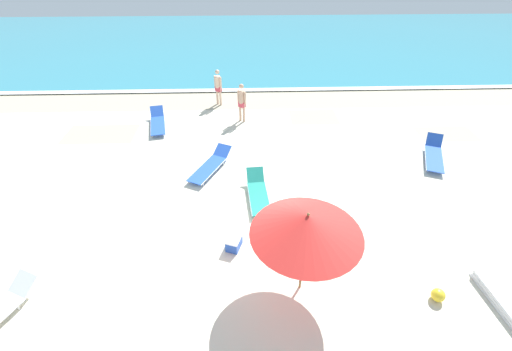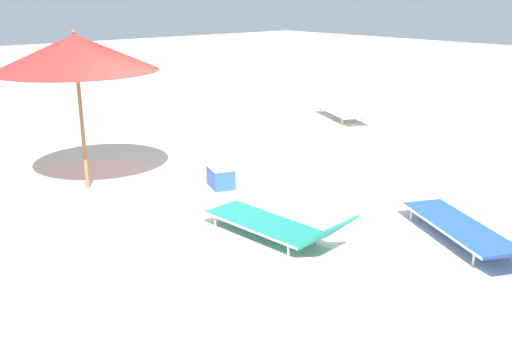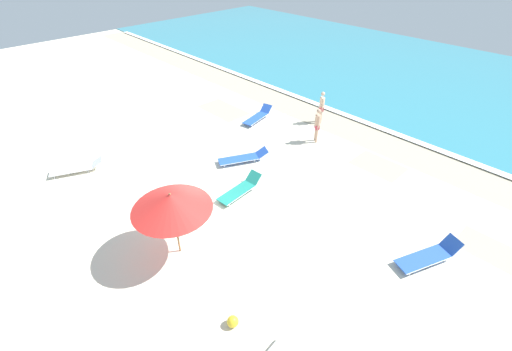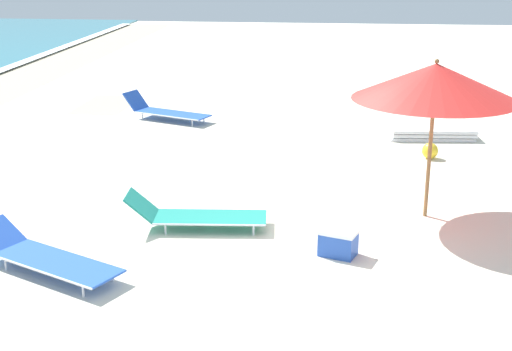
% 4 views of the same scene
% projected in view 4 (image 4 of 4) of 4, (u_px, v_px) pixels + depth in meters
% --- Properties ---
extents(ground_plane, '(60.00, 60.00, 0.16)m').
position_uv_depth(ground_plane, '(290.00, 242.00, 10.40)').
color(ground_plane, beige).
extents(beach_umbrella, '(2.47, 2.47, 2.47)m').
position_uv_depth(beach_umbrella, '(435.00, 82.00, 10.55)').
color(beach_umbrella, olive).
rests_on(beach_umbrella, ground_plane).
extents(lounger_stack, '(0.77, 1.92, 0.24)m').
position_uv_depth(lounger_stack, '(432.00, 133.00, 15.62)').
color(lounger_stack, white).
rests_on(lounger_stack, ground_plane).
extents(sun_lounger_under_umbrella, '(1.39, 2.28, 0.61)m').
position_uv_depth(sun_lounger_under_umbrella, '(165.00, 111.00, 17.29)').
color(sun_lounger_under_umbrella, blue).
rests_on(sun_lounger_under_umbrella, ground_plane).
extents(sun_lounger_near_water_right, '(0.77, 2.13, 0.55)m').
position_uv_depth(sun_lounger_near_water_right, '(196.00, 215.00, 10.66)').
color(sun_lounger_near_water_right, '#1E8475').
rests_on(sun_lounger_near_water_right, ground_plane).
extents(sun_lounger_mid_beach_solo, '(1.56, 2.33, 0.47)m').
position_uv_depth(sun_lounger_mid_beach_solo, '(45.00, 257.00, 9.25)').
color(sun_lounger_mid_beach_solo, blue).
rests_on(sun_lounger_mid_beach_solo, ground_plane).
extents(beach_ball, '(0.32, 0.32, 0.32)m').
position_uv_depth(beach_ball, '(430.00, 151.00, 14.16)').
color(beach_ball, yellow).
rests_on(beach_ball, ground_plane).
extents(cooler_box, '(0.50, 0.59, 0.37)m').
position_uv_depth(cooler_box, '(338.00, 242.00, 9.73)').
color(cooler_box, blue).
rests_on(cooler_box, ground_plane).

